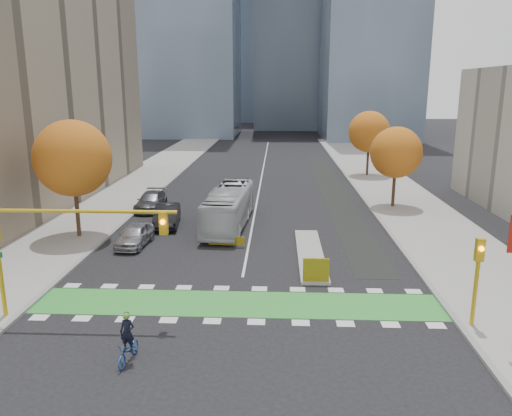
# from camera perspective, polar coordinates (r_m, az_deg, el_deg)

# --- Properties ---
(ground) EXTENTS (300.00, 300.00, 0.00)m
(ground) POSITION_cam_1_polar(r_m,az_deg,el_deg) (23.49, -2.42, -12.40)
(ground) COLOR black
(ground) RESTS_ON ground
(sidewalk_west) EXTENTS (7.00, 120.00, 0.15)m
(sidewalk_west) POSITION_cam_1_polar(r_m,az_deg,el_deg) (44.99, -17.56, -0.14)
(sidewalk_west) COLOR gray
(sidewalk_west) RESTS_ON ground
(sidewalk_east) EXTENTS (7.00, 120.00, 0.15)m
(sidewalk_east) POSITION_cam_1_polar(r_m,az_deg,el_deg) (43.84, 17.80, -0.51)
(sidewalk_east) COLOR gray
(sidewalk_east) RESTS_ON ground
(curb_west) EXTENTS (0.30, 120.00, 0.16)m
(curb_west) POSITION_cam_1_polar(r_m,az_deg,el_deg) (43.92, -13.27, -0.19)
(curb_west) COLOR gray
(curb_west) RESTS_ON ground
(curb_east) EXTENTS (0.30, 120.00, 0.16)m
(curb_east) POSITION_cam_1_polar(r_m,az_deg,el_deg) (43.04, 13.30, -0.47)
(curb_east) COLOR gray
(curb_east) RESTS_ON ground
(bike_crossing) EXTENTS (20.00, 3.00, 0.01)m
(bike_crossing) POSITION_cam_1_polar(r_m,az_deg,el_deg) (24.84, -2.12, -10.87)
(bike_crossing) COLOR green
(bike_crossing) RESTS_ON ground
(centre_line) EXTENTS (0.15, 70.00, 0.01)m
(centre_line) POSITION_cam_1_polar(r_m,az_deg,el_deg) (61.91, 0.74, 4.07)
(centre_line) COLOR silver
(centre_line) RESTS_ON ground
(bike_lane_paint) EXTENTS (2.50, 50.00, 0.01)m
(bike_lane_paint) POSITION_cam_1_polar(r_m,az_deg,el_deg) (52.35, 8.63, 2.15)
(bike_lane_paint) COLOR black
(bike_lane_paint) RESTS_ON ground
(median_island) EXTENTS (1.60, 10.00, 0.16)m
(median_island) POSITION_cam_1_polar(r_m,az_deg,el_deg) (31.78, 6.21, -5.21)
(median_island) COLOR gray
(median_island) RESTS_ON ground
(hazard_board) EXTENTS (1.40, 0.12, 1.30)m
(hazard_board) POSITION_cam_1_polar(r_m,az_deg,el_deg) (27.03, 6.88, -7.05)
(hazard_board) COLOR yellow
(hazard_board) RESTS_ON median_island
(tree_west) EXTENTS (5.20, 5.20, 8.22)m
(tree_west) POSITION_cam_1_polar(r_m,az_deg,el_deg) (36.13, -20.21, 5.35)
(tree_west) COLOR #332114
(tree_west) RESTS_ON ground
(tree_east_near) EXTENTS (4.40, 4.40, 7.08)m
(tree_east_near) POSITION_cam_1_polar(r_m,az_deg,el_deg) (44.52, 15.71, 6.12)
(tree_east_near) COLOR #332114
(tree_east_near) RESTS_ON ground
(tree_east_far) EXTENTS (4.80, 4.80, 7.65)m
(tree_east_far) POSITION_cam_1_polar(r_m,az_deg,el_deg) (60.17, 12.81, 8.49)
(tree_east_far) COLOR #332114
(tree_east_far) RESTS_ON ground
(traffic_signal_west) EXTENTS (8.53, 0.56, 5.20)m
(traffic_signal_west) POSITION_cam_1_polar(r_m,az_deg,el_deg) (23.59, -22.23, -2.83)
(traffic_signal_west) COLOR #BF9914
(traffic_signal_west) RESTS_ON ground
(traffic_signal_east) EXTENTS (0.35, 0.43, 4.10)m
(traffic_signal_east) POSITION_cam_1_polar(r_m,az_deg,el_deg) (23.50, 24.01, -6.40)
(traffic_signal_east) COLOR #BF9914
(traffic_signal_east) RESTS_ON ground
(cyclist) EXTENTS (0.84, 1.83, 2.04)m
(cyclist) POSITION_cam_1_polar(r_m,az_deg,el_deg) (20.40, -14.40, -14.99)
(cyclist) COLOR #1F4490
(cyclist) RESTS_ON ground
(bus) EXTENTS (3.20, 10.84, 2.98)m
(bus) POSITION_cam_1_polar(r_m,az_deg,el_deg) (37.71, -3.14, 0.11)
(bus) COLOR #B9C0C2
(bus) RESTS_ON ground
(parked_car_a) EXTENTS (1.97, 4.35, 1.45)m
(parked_car_a) POSITION_cam_1_polar(r_m,az_deg,el_deg) (34.18, -13.68, -3.03)
(parked_car_a) COLOR #A5A4AA
(parked_car_a) RESTS_ON ground
(parked_car_b) EXTENTS (2.28, 5.08, 1.62)m
(parked_car_b) POSITION_cam_1_polar(r_m,az_deg,el_deg) (38.56, -10.13, -0.83)
(parked_car_b) COLOR black
(parked_car_b) RESTS_ON ground
(parked_car_c) EXTENTS (2.22, 5.21, 1.50)m
(parked_car_c) POSITION_cam_1_polar(r_m,az_deg,el_deg) (43.88, -11.92, 0.77)
(parked_car_c) COLOR #4A4A4F
(parked_car_c) RESTS_ON ground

